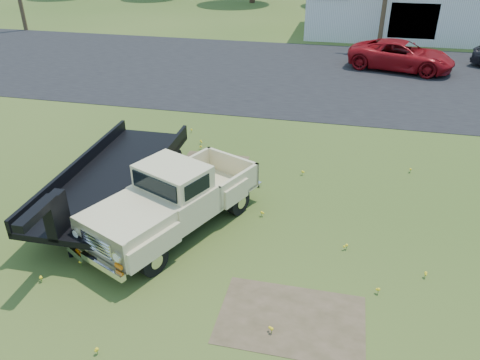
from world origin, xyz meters
name	(u,v)px	position (x,y,z in m)	size (l,w,h in m)	color
ground	(250,229)	(0.00, 0.00, 0.00)	(140.00, 140.00, 0.00)	#354F19
asphalt_lot	(306,74)	(0.00, 15.00, 0.00)	(90.00, 14.00, 0.02)	black
dirt_patch_a	(291,319)	(1.50, -3.00, 0.00)	(3.00, 2.00, 0.01)	#493F27
dirt_patch_b	(213,164)	(-2.00, 3.50, 0.00)	(2.20, 1.60, 0.01)	#493F27
commercial_building	(409,4)	(6.00, 26.99, 2.10)	(14.20, 8.20, 4.15)	beige
vintage_pickup_truck	(175,199)	(-1.90, -0.45, 0.96)	(2.06, 5.29, 1.92)	beige
flatbed_trailer	(114,172)	(-4.09, 0.54, 0.96)	(2.33, 7.00, 1.91)	black
red_pickup	(401,56)	(4.95, 16.96, 0.78)	(2.58, 5.59, 1.55)	maroon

